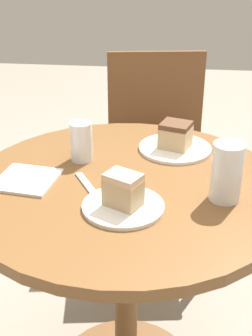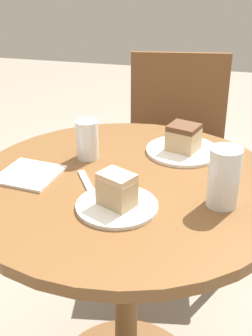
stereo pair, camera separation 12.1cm
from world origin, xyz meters
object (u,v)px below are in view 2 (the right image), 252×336
object	(u,v)px
plate_near	(117,206)
glass_lemonade	(87,141)
plate_far	(183,151)
cake_slice_far	(183,137)
cake_slice_near	(117,189)
glass_water	(224,181)
chair	(177,154)

from	to	relation	value
plate_near	glass_lemonade	bearing A→B (deg)	120.89
plate_far	cake_slice_far	world-z (taller)	cake_slice_far
cake_slice_near	glass_water	distance (m)	0.25
plate_near	glass_water	distance (m)	0.26
glass_lemonade	cake_slice_far	bearing A→B (deg)	20.53
glass_water	cake_slice_far	bearing A→B (deg)	114.54
chair	plate_near	bearing A→B (deg)	-101.08
cake_slice_near	cake_slice_far	world-z (taller)	cake_slice_near
plate_near	glass_water	bearing A→B (deg)	16.80
chair	cake_slice_far	world-z (taller)	chair
plate_far	glass_water	distance (m)	0.31
cake_slice_far	plate_far	bearing A→B (deg)	0.00
glass_water	glass_lemonade	bearing A→B (deg)	155.50
cake_slice_far	glass_lemonade	xyz separation A→B (m)	(-0.26, -0.10, 0.00)
plate_far	glass_lemonade	bearing A→B (deg)	-159.47
chair	glass_lemonade	distance (m)	0.78
plate_far	glass_lemonade	world-z (taller)	glass_lemonade
chair	glass_lemonade	bearing A→B (deg)	-114.24
plate_far	glass_lemonade	xyz separation A→B (m)	(-0.26, -0.10, 0.05)
plate_far	glass_water	bearing A→B (deg)	-65.46
glass_lemonade	glass_water	bearing A→B (deg)	-24.50
chair	cake_slice_far	size ratio (longest dim) A/B	8.29
chair	plate_near	xyz separation A→B (m)	(-0.04, -0.93, 0.28)
plate_near	glass_lemonade	xyz separation A→B (m)	(-0.15, 0.25, 0.05)
chair	glass_water	xyz separation A→B (m)	(0.20, -0.86, 0.34)
cake_slice_far	plate_near	bearing A→B (deg)	-108.09
glass_water	chair	bearing A→B (deg)	103.43
plate_far	glass_lemonade	size ratio (longest dim) A/B	1.91
plate_far	glass_water	world-z (taller)	glass_water
cake_slice_near	glass_lemonade	size ratio (longest dim) A/B	0.89
cake_slice_near	chair	bearing A→B (deg)	87.74
plate_near	glass_lemonade	distance (m)	0.30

